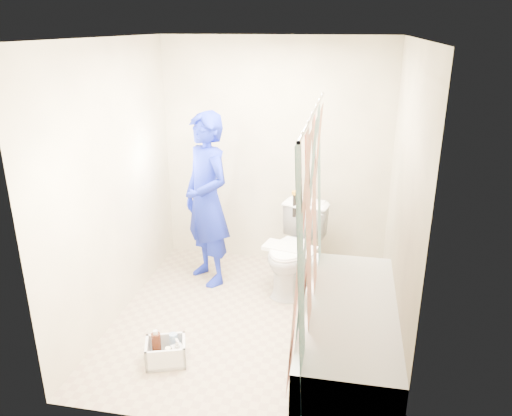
% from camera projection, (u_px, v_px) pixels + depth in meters
% --- Properties ---
extents(floor, '(2.60, 2.60, 0.00)m').
position_uv_depth(floor, '(251.00, 320.00, 4.48)').
color(floor, tan).
rests_on(floor, ground).
extents(ceiling, '(2.40, 2.60, 0.02)m').
position_uv_depth(ceiling, '(250.00, 38.00, 3.64)').
color(ceiling, white).
rests_on(ceiling, wall_back).
extents(wall_back, '(2.40, 0.02, 2.40)m').
position_uv_depth(wall_back, '(275.00, 155.00, 5.26)').
color(wall_back, beige).
rests_on(wall_back, ground).
extents(wall_front, '(2.40, 0.02, 2.40)m').
position_uv_depth(wall_front, '(206.00, 264.00, 2.86)').
color(wall_front, beige).
rests_on(wall_front, ground).
extents(wall_left, '(0.02, 2.60, 2.40)m').
position_uv_depth(wall_left, '(114.00, 185.00, 4.27)').
color(wall_left, beige).
rests_on(wall_left, ground).
extents(wall_right, '(0.02, 2.60, 2.40)m').
position_uv_depth(wall_right, '(403.00, 203.00, 3.85)').
color(wall_right, beige).
rests_on(wall_right, ground).
extents(bathtub, '(0.70, 1.75, 0.50)m').
position_uv_depth(bathtub, '(348.00, 332.00, 3.84)').
color(bathtub, silver).
rests_on(bathtub, ground).
extents(curtain_rod, '(0.02, 1.90, 0.02)m').
position_uv_depth(curtain_rod, '(314.00, 111.00, 3.32)').
color(curtain_rod, silver).
rests_on(curtain_rod, wall_back).
extents(shower_curtain, '(0.06, 1.75, 1.80)m').
position_uv_depth(shower_curtain, '(309.00, 239.00, 3.64)').
color(shower_curtain, white).
rests_on(shower_curtain, curtain_rod).
extents(toilet, '(0.63, 0.89, 0.82)m').
position_uv_depth(toilet, '(294.00, 250.00, 4.90)').
color(toilet, white).
rests_on(toilet, ground).
extents(tank_lid, '(0.54, 0.33, 0.04)m').
position_uv_depth(tank_lid, '(290.00, 248.00, 4.76)').
color(tank_lid, white).
rests_on(tank_lid, toilet).
extents(tank_internals, '(0.20, 0.08, 0.27)m').
position_uv_depth(tank_internals, '(299.00, 204.00, 4.97)').
color(tank_internals, black).
rests_on(tank_internals, toilet).
extents(plumber, '(0.75, 0.74, 1.74)m').
position_uv_depth(plumber, '(207.00, 200.00, 4.90)').
color(plumber, navy).
rests_on(plumber, ground).
extents(cleaning_caddy, '(0.37, 0.33, 0.24)m').
position_uv_depth(cleaning_caddy, '(167.00, 352.00, 3.89)').
color(cleaning_caddy, silver).
rests_on(cleaning_caddy, ground).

